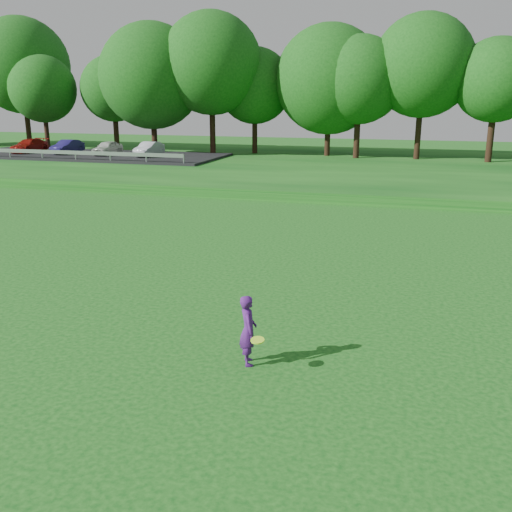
# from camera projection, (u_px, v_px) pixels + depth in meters

# --- Properties ---
(ground) EXTENTS (140.00, 140.00, 0.00)m
(ground) POSITION_uv_depth(u_px,v_px,m) (206.00, 345.00, 13.46)
(ground) COLOR #0D4812
(ground) RESTS_ON ground
(berm) EXTENTS (130.00, 30.00, 0.60)m
(berm) POSITION_uv_depth(u_px,v_px,m) (363.00, 167.00, 44.79)
(berm) COLOR #0D4812
(berm) RESTS_ON ground
(walking_path) EXTENTS (130.00, 1.60, 0.04)m
(walking_path) POSITION_uv_depth(u_px,v_px,m) (336.00, 201.00, 31.93)
(walking_path) COLOR gray
(walking_path) RESTS_ON ground
(treeline) EXTENTS (104.00, 7.00, 15.00)m
(treeline) POSITION_uv_depth(u_px,v_px,m) (373.00, 66.00, 46.38)
(treeline) COLOR #104610
(treeline) RESTS_ON berm
(parking_lot) EXTENTS (24.00, 9.00, 1.38)m
(parking_lot) POSITION_uv_depth(u_px,v_px,m) (84.00, 152.00, 50.07)
(parking_lot) COLOR black
(parking_lot) RESTS_ON berm
(woman) EXTENTS (0.77, 0.89, 1.57)m
(woman) POSITION_uv_depth(u_px,v_px,m) (248.00, 330.00, 12.32)
(woman) COLOR #4B186C
(woman) RESTS_ON ground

